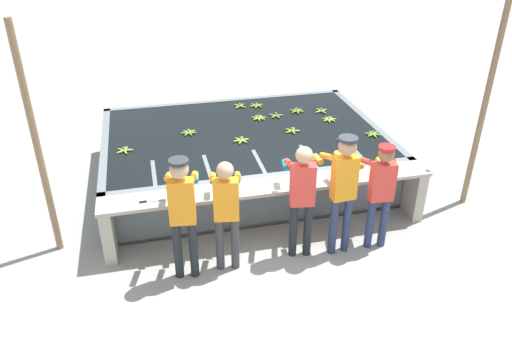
{
  "coord_description": "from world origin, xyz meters",
  "views": [
    {
      "loc": [
        -1.61,
        -5.6,
        4.34
      ],
      "look_at": [
        0.0,
        1.16,
        0.6
      ],
      "focal_mm": 35.0,
      "sensor_mm": 36.0,
      "label": 1
    }
  ],
  "objects_px": {
    "worker_4": "(381,187)",
    "banana_bunch_floating_11": "(256,105)",
    "banana_bunch_floating_4": "(189,132)",
    "support_post_left": "(37,146)",
    "support_post_right": "(484,110)",
    "banana_bunch_floating_9": "(124,150)",
    "banana_bunch_floating_0": "(292,131)",
    "banana_bunch_floating_12": "(321,111)",
    "banana_bunch_floating_3": "(345,140)",
    "banana_bunch_floating_5": "(240,106)",
    "banana_bunch_floating_6": "(241,140)",
    "worker_2": "(302,192)",
    "worker_3": "(343,183)",
    "banana_bunch_floating_2": "(297,111)",
    "knife_0": "(149,201)",
    "worker_0": "(182,207)",
    "banana_bunch_floating_8": "(329,119)",
    "banana_bunch_floating_7": "(259,118)",
    "worker_1": "(226,206)",
    "banana_bunch_floating_1": "(373,134)",
    "banana_bunch_floating_10": "(276,116)"
  },
  "relations": [
    {
      "from": "worker_4",
      "to": "banana_bunch_floating_11",
      "type": "bearing_deg",
      "value": 103.72
    },
    {
      "from": "banana_bunch_floating_4",
      "to": "support_post_left",
      "type": "relative_size",
      "value": 0.09
    },
    {
      "from": "banana_bunch_floating_4",
      "to": "support_post_right",
      "type": "distance_m",
      "value": 4.68
    },
    {
      "from": "banana_bunch_floating_9",
      "to": "banana_bunch_floating_0",
      "type": "bearing_deg",
      "value": 2.43
    },
    {
      "from": "banana_bunch_floating_11",
      "to": "banana_bunch_floating_12",
      "type": "height_order",
      "value": "same"
    },
    {
      "from": "banana_bunch_floating_3",
      "to": "banana_bunch_floating_11",
      "type": "xyz_separation_m",
      "value": [
        -1.07,
        1.88,
        0.0
      ]
    },
    {
      "from": "banana_bunch_floating_4",
      "to": "banana_bunch_floating_5",
      "type": "distance_m",
      "value": 1.5
    },
    {
      "from": "banana_bunch_floating_4",
      "to": "banana_bunch_floating_5",
      "type": "height_order",
      "value": "same"
    },
    {
      "from": "banana_bunch_floating_0",
      "to": "banana_bunch_floating_3",
      "type": "bearing_deg",
      "value": -36.66
    },
    {
      "from": "banana_bunch_floating_12",
      "to": "support_post_right",
      "type": "distance_m",
      "value": 2.93
    },
    {
      "from": "banana_bunch_floating_4",
      "to": "banana_bunch_floating_6",
      "type": "relative_size",
      "value": 0.99
    },
    {
      "from": "worker_2",
      "to": "worker_3",
      "type": "bearing_deg",
      "value": -6.19
    },
    {
      "from": "banana_bunch_floating_2",
      "to": "banana_bunch_floating_0",
      "type": "bearing_deg",
      "value": -112.31
    },
    {
      "from": "banana_bunch_floating_9",
      "to": "banana_bunch_floating_11",
      "type": "xyz_separation_m",
      "value": [
        2.5,
        1.44,
        -0.0
      ]
    },
    {
      "from": "worker_2",
      "to": "knife_0",
      "type": "xyz_separation_m",
      "value": [
        -1.97,
        0.45,
        -0.13
      ]
    },
    {
      "from": "banana_bunch_floating_3",
      "to": "worker_0",
      "type": "bearing_deg",
      "value": -148.74
    },
    {
      "from": "banana_bunch_floating_8",
      "to": "banana_bunch_floating_6",
      "type": "bearing_deg",
      "value": -163.72
    },
    {
      "from": "banana_bunch_floating_8",
      "to": "banana_bunch_floating_7",
      "type": "bearing_deg",
      "value": 163.42
    },
    {
      "from": "worker_3",
      "to": "banana_bunch_floating_3",
      "type": "relative_size",
      "value": 6.29
    },
    {
      "from": "worker_1",
      "to": "banana_bunch_floating_0",
      "type": "height_order",
      "value": "worker_1"
    },
    {
      "from": "banana_bunch_floating_2",
      "to": "banana_bunch_floating_11",
      "type": "height_order",
      "value": "same"
    },
    {
      "from": "banana_bunch_floating_12",
      "to": "banana_bunch_floating_0",
      "type": "bearing_deg",
      "value": -136.67
    },
    {
      "from": "banana_bunch_floating_7",
      "to": "banana_bunch_floating_4",
      "type": "bearing_deg",
      "value": -165.08
    },
    {
      "from": "support_post_right",
      "to": "banana_bunch_floating_7",
      "type": "bearing_deg",
      "value": 142.73
    },
    {
      "from": "worker_2",
      "to": "support_post_left",
      "type": "bearing_deg",
      "value": 164.78
    },
    {
      "from": "banana_bunch_floating_1",
      "to": "banana_bunch_floating_4",
      "type": "distance_m",
      "value": 3.13
    },
    {
      "from": "banana_bunch_floating_2",
      "to": "banana_bunch_floating_12",
      "type": "distance_m",
      "value": 0.46
    },
    {
      "from": "banana_bunch_floating_2",
      "to": "support_post_left",
      "type": "distance_m",
      "value": 4.76
    },
    {
      "from": "banana_bunch_floating_7",
      "to": "knife_0",
      "type": "relative_size",
      "value": 0.8
    },
    {
      "from": "banana_bunch_floating_2",
      "to": "banana_bunch_floating_4",
      "type": "relative_size",
      "value": 1.0
    },
    {
      "from": "banana_bunch_floating_3",
      "to": "banana_bunch_floating_7",
      "type": "xyz_separation_m",
      "value": [
        -1.17,
        1.25,
        0.0
      ]
    },
    {
      "from": "worker_1",
      "to": "worker_2",
      "type": "height_order",
      "value": "worker_2"
    },
    {
      "from": "worker_4",
      "to": "banana_bunch_floating_4",
      "type": "relative_size",
      "value": 5.6
    },
    {
      "from": "worker_2",
      "to": "banana_bunch_floating_5",
      "type": "xyz_separation_m",
      "value": [
        -0.09,
        3.56,
        -0.13
      ]
    },
    {
      "from": "banana_bunch_floating_2",
      "to": "banana_bunch_floating_9",
      "type": "bearing_deg",
      "value": -162.69
    },
    {
      "from": "worker_4",
      "to": "banana_bunch_floating_10",
      "type": "relative_size",
      "value": 5.67
    },
    {
      "from": "banana_bunch_floating_7",
      "to": "support_post_right",
      "type": "height_order",
      "value": "support_post_right"
    },
    {
      "from": "support_post_left",
      "to": "banana_bunch_floating_4",
      "type": "bearing_deg",
      "value": 38.49
    },
    {
      "from": "worker_4",
      "to": "banana_bunch_floating_8",
      "type": "relative_size",
      "value": 5.61
    },
    {
      "from": "banana_bunch_floating_10",
      "to": "banana_bunch_floating_1",
      "type": "bearing_deg",
      "value": -40.65
    },
    {
      "from": "worker_1",
      "to": "banana_bunch_floating_12",
      "type": "height_order",
      "value": "worker_1"
    },
    {
      "from": "worker_3",
      "to": "banana_bunch_floating_1",
      "type": "xyz_separation_m",
      "value": [
        1.29,
        1.8,
        -0.21
      ]
    },
    {
      "from": "worker_1",
      "to": "banana_bunch_floating_0",
      "type": "bearing_deg",
      "value": 55.16
    },
    {
      "from": "worker_1",
      "to": "banana_bunch_floating_7",
      "type": "height_order",
      "value": "worker_1"
    },
    {
      "from": "banana_bunch_floating_11",
      "to": "support_post_right",
      "type": "relative_size",
      "value": 0.09
    },
    {
      "from": "banana_bunch_floating_4",
      "to": "banana_bunch_floating_6",
      "type": "height_order",
      "value": "same"
    },
    {
      "from": "worker_4",
      "to": "banana_bunch_floating_5",
      "type": "bearing_deg",
      "value": 108.23
    },
    {
      "from": "worker_0",
      "to": "worker_3",
      "type": "height_order",
      "value": "worker_3"
    },
    {
      "from": "worker_2",
      "to": "banana_bunch_floating_11",
      "type": "height_order",
      "value": "worker_2"
    },
    {
      "from": "banana_bunch_floating_0",
      "to": "banana_bunch_floating_8",
      "type": "height_order",
      "value": "same"
    }
  ]
}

